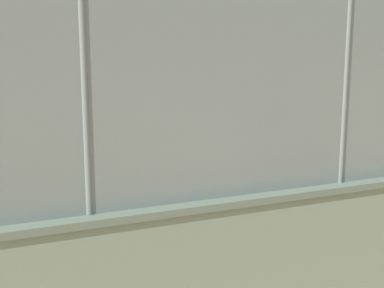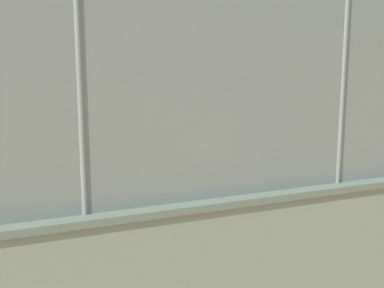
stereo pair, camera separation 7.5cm
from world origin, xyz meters
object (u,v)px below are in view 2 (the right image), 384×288
(sports_ball, at_px, (191,100))
(courtside_bench, at_px, (256,238))
(player_crossing_court, at_px, (190,145))
(player_near_wall_returning, at_px, (183,112))

(sports_ball, height_order, courtside_bench, sports_ball)
(player_crossing_court, height_order, courtside_bench, player_crossing_court)
(player_crossing_court, bearing_deg, sports_ball, -112.35)
(player_crossing_court, relative_size, sports_ball, 7.44)
(player_crossing_court, xyz_separation_m, courtside_bench, (0.83, 4.53, -0.52))
(sports_ball, bearing_deg, player_near_wall_returning, -102.31)
(player_near_wall_returning, bearing_deg, courtside_bench, 73.55)
(player_near_wall_returning, bearing_deg, sports_ball, 77.69)
(sports_ball, xyz_separation_m, courtside_bench, (3.05, 9.93, -1.01))
(sports_ball, bearing_deg, courtside_bench, 72.92)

